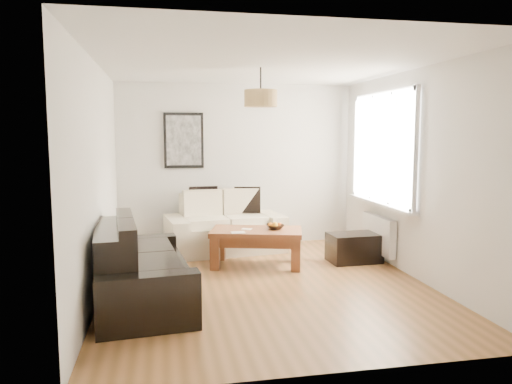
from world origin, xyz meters
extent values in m
plane|color=brown|center=(0.00, 0.00, 0.00)|extent=(4.50, 4.50, 0.00)
cube|color=white|center=(1.82, 0.80, 0.38)|extent=(0.10, 0.90, 0.52)
cylinder|color=tan|center=(0.00, 0.30, 2.23)|extent=(0.40, 0.40, 0.20)
cube|color=black|center=(1.45, 0.78, 0.20)|extent=(0.73, 0.48, 0.40)
cube|color=black|center=(-0.57, 1.99, 0.76)|extent=(0.44, 0.15, 0.44)
cube|color=black|center=(0.13, 1.99, 0.75)|extent=(0.44, 0.20, 0.42)
imported|color=black|center=(0.31, 0.84, 0.53)|extent=(0.26, 0.26, 0.06)
sphere|color=#FC9F15|center=(0.33, 0.91, 0.54)|extent=(0.09, 0.09, 0.09)
sphere|color=orange|center=(0.40, 0.92, 0.54)|extent=(0.07, 0.07, 0.07)
sphere|color=orange|center=(0.27, 0.93, 0.54)|extent=(0.09, 0.09, 0.07)
cube|color=white|center=(-0.22, 0.70, 0.50)|extent=(0.18, 0.13, 0.01)
camera|label=1|loc=(-1.19, -5.56, 1.79)|focal=34.11mm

